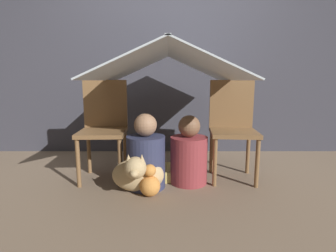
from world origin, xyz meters
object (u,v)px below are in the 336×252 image
(person_second, at_px, (189,155))
(dog, at_px, (138,174))
(chair_right, at_px, (232,125))
(chair_left, at_px, (104,124))
(person_front, at_px, (146,157))

(person_second, relative_size, dog, 1.43)
(dog, bearing_deg, person_second, 28.01)
(chair_right, xyz_separation_m, dog, (-0.84, -0.38, -0.33))
(chair_left, relative_size, person_front, 1.43)
(chair_left, height_order, person_second, chair_left)
(chair_left, height_order, dog, chair_left)
(person_front, xyz_separation_m, person_second, (0.37, 0.10, -0.01))
(person_front, height_order, dog, person_front)
(person_second, xyz_separation_m, dog, (-0.43, -0.23, -0.08))
(chair_left, xyz_separation_m, person_front, (0.40, -0.25, -0.24))
(chair_right, bearing_deg, chair_left, -175.46)
(person_front, bearing_deg, dog, -113.98)
(person_front, height_order, person_second, person_front)
(person_front, relative_size, dog, 1.50)
(person_front, xyz_separation_m, dog, (-0.06, -0.13, -0.10))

